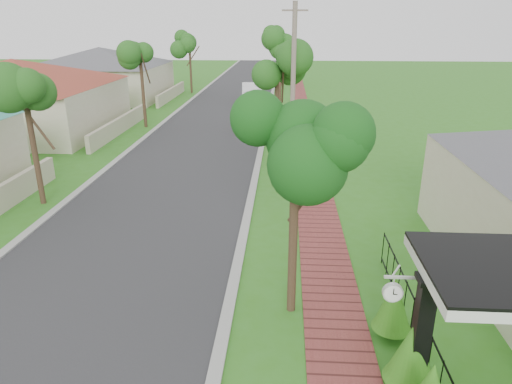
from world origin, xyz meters
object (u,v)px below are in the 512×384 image
(parked_car_red, at_px, (261,118))
(near_tree, at_px, (296,158))
(porch_post, at_px, (420,342))
(utility_pole, at_px, (293,86))
(parked_car_white, at_px, (252,93))
(station_clock, at_px, (393,291))

(parked_car_red, distance_m, near_tree, 20.43)
(porch_post, xyz_separation_m, parked_car_red, (-4.15, 22.61, -0.32))
(porch_post, xyz_separation_m, utility_pole, (-2.25, 15.10, 2.74))
(parked_car_red, xyz_separation_m, utility_pole, (1.90, -7.51, 3.06))
(porch_post, xyz_separation_m, parked_car_white, (-5.55, 33.59, -0.30))
(porch_post, height_order, station_clock, porch_post)
(near_tree, bearing_deg, parked_car_red, 95.11)
(parked_car_white, height_order, station_clock, station_clock)
(parked_car_white, bearing_deg, porch_post, -85.71)
(near_tree, relative_size, utility_pole, 0.65)
(parked_car_white, height_order, near_tree, near_tree)
(parked_car_white, xyz_separation_m, station_clock, (5.06, -33.19, 1.13))
(parked_car_red, relative_size, parked_car_white, 0.94)
(porch_post, height_order, parked_car_red, porch_post)
(porch_post, bearing_deg, utility_pole, 98.47)
(utility_pole, bearing_deg, porch_post, -81.53)
(utility_pole, distance_m, station_clock, 14.93)
(station_clock, bearing_deg, porch_post, -39.29)
(porch_post, xyz_separation_m, near_tree, (-2.35, 2.50, 2.80))
(parked_car_white, distance_m, station_clock, 33.59)
(near_tree, bearing_deg, utility_pole, 89.55)
(parked_car_red, height_order, near_tree, near_tree)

